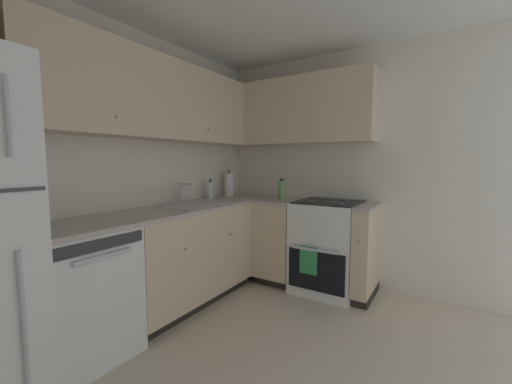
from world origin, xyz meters
TOP-DOWN VIEW (x-y plane):
  - ground_plane at (0.00, 0.00)m, footprint 3.40×2.90m
  - wall_back at (0.00, 1.48)m, footprint 3.50×0.05m
  - wall_right at (1.73, 0.00)m, footprint 0.05×3.00m
  - dishwasher at (-0.52, 1.15)m, footprint 0.60×0.63m
  - lower_cabinets_back at (0.44, 1.15)m, footprint 1.32×0.62m
  - countertop_back at (0.44, 1.15)m, footprint 2.53×0.60m
  - lower_cabinets_right at (1.41, 0.41)m, footprint 0.62×1.18m
  - countertop_right at (1.40, 0.41)m, footprint 0.60×1.18m
  - oven_range at (1.42, 0.13)m, footprint 0.68×0.62m
  - upper_cabinets_back at (0.28, 1.29)m, footprint 2.21×0.34m
  - upper_cabinets_right at (1.54, 0.59)m, footprint 0.32×1.71m
  - sink at (0.61, 1.12)m, footprint 0.68×0.40m
  - faucet at (0.61, 1.33)m, footprint 0.07×0.16m
  - soap_bottle at (1.03, 1.33)m, footprint 0.06×0.06m
  - paper_towel_roll at (1.34, 1.31)m, footprint 0.11×0.11m
  - oil_bottle at (1.40, 0.65)m, footprint 0.08×0.08m

SIDE VIEW (x-z plane):
  - ground_plane at x=0.00m, z-range -0.02..0.00m
  - dishwasher at x=-0.52m, z-range 0.00..0.86m
  - lower_cabinets_back at x=0.44m, z-range 0.00..0.87m
  - lower_cabinets_right at x=1.41m, z-range 0.00..0.87m
  - oven_range at x=1.42m, z-range -0.07..0.98m
  - sink at x=0.61m, z-range 0.81..0.91m
  - countertop_back at x=0.44m, z-range 0.86..0.90m
  - countertop_right at x=1.40m, z-range 0.86..0.90m
  - soap_bottle at x=1.03m, z-range 0.89..1.10m
  - oil_bottle at x=1.40m, z-range 0.89..1.11m
  - faucet at x=0.61m, z-range 0.92..1.11m
  - paper_towel_roll at x=1.34m, z-range 0.87..1.19m
  - wall_back at x=0.00m, z-range 0.00..2.43m
  - wall_right at x=1.73m, z-range 0.00..2.43m
  - upper_cabinets_back at x=0.28m, z-range 1.49..2.18m
  - upper_cabinets_right at x=1.54m, z-range 1.49..2.18m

